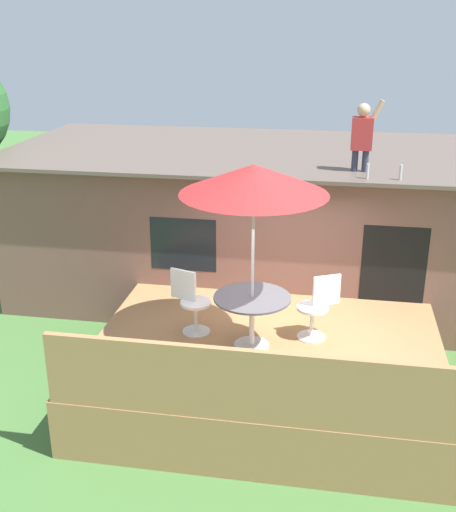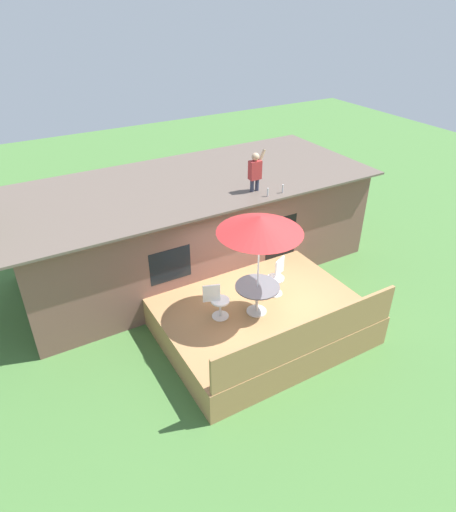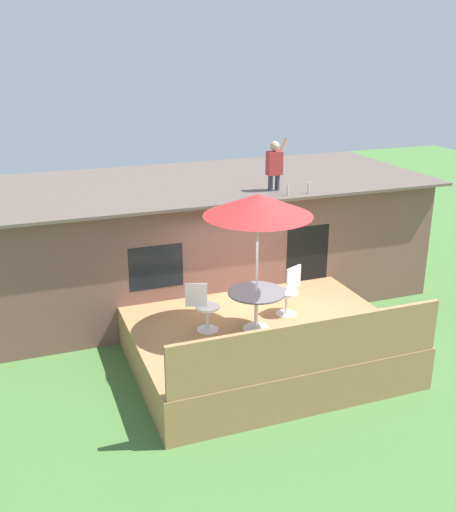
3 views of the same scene
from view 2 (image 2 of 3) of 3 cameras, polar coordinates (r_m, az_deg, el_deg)
name	(u,v)px [view 2 (image 2 of 3)]	position (r m, az deg, el deg)	size (l,w,h in m)	color
ground_plane	(257,329)	(11.55, 3.76, -9.27)	(40.00, 40.00, 0.00)	#477538
house	(193,224)	(13.40, -4.49, 4.05)	(10.50, 4.50, 2.77)	brown
deck	(258,317)	(11.30, 3.83, -7.73)	(4.80, 3.97, 0.80)	#A87A4C
deck_railing	(310,336)	(9.60, 10.43, -9.99)	(4.70, 0.08, 0.90)	#A87A4C
patio_table	(257,292)	(10.46, 3.75, -4.56)	(1.04, 1.04, 0.74)	silver
patio_umbrella	(260,224)	(9.54, 4.11, 4.05)	(1.90, 1.90, 2.54)	silver
step_ladder	(273,224)	(12.33, 5.79, 4.10)	(0.52, 0.04, 2.20)	silver
person_figure	(255,169)	(11.92, 3.51, 10.99)	(0.47, 0.20, 1.11)	#33384C
patio_chair_left	(217,301)	(10.36, -1.40, -5.77)	(0.61, 0.44, 0.92)	silver
patio_chair_right	(277,277)	(11.23, 6.23, -2.70)	(0.59, 0.44, 0.92)	silver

